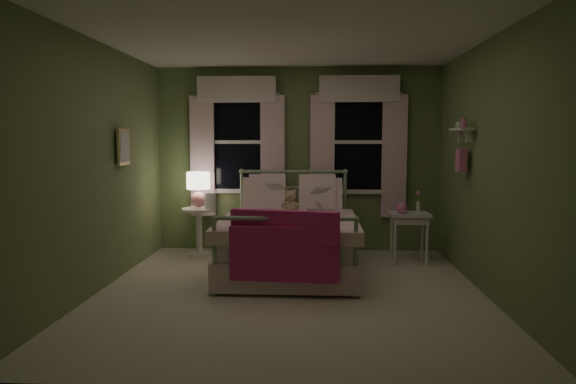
# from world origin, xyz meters

# --- Properties ---
(room_shell) EXTENTS (4.20, 4.20, 4.20)m
(room_shell) POSITION_xyz_m (0.00, 0.00, 1.30)
(room_shell) COLOR beige
(room_shell) RESTS_ON ground
(bed) EXTENTS (1.58, 2.04, 1.18)m
(bed) POSITION_xyz_m (-0.05, 0.84, 0.38)
(bed) COLOR white
(bed) RESTS_ON ground
(pink_throw) EXTENTS (1.10, 0.30, 0.71)m
(pink_throw) POSITION_xyz_m (-0.05, -0.18, 0.61)
(pink_throw) COLOR #D12873
(pink_throw) RESTS_ON bed
(child_left) EXTENTS (0.26, 0.19, 0.66)m
(child_left) POSITION_xyz_m (-0.33, 1.26, 0.90)
(child_left) COLOR #F7D1DD
(child_left) RESTS_ON bed
(child_right) EXTENTS (0.37, 0.32, 0.66)m
(child_right) POSITION_xyz_m (0.23, 1.26, 0.90)
(child_right) COLOR #F7D1DD
(child_right) RESTS_ON bed
(book_left) EXTENTS (0.22, 0.15, 0.26)m
(book_left) POSITION_xyz_m (-0.33, 1.01, 0.96)
(book_left) COLOR beige
(book_left) RESTS_ON child_left
(book_right) EXTENTS (0.22, 0.17, 0.26)m
(book_right) POSITION_xyz_m (0.23, 1.01, 0.92)
(book_right) COLOR beige
(book_right) RESTS_ON child_right
(teddy_bear) EXTENTS (0.23, 0.19, 0.31)m
(teddy_bear) POSITION_xyz_m (-0.05, 1.11, 0.79)
(teddy_bear) COLOR tan
(teddy_bear) RESTS_ON bed
(nightstand_left) EXTENTS (0.46, 0.46, 0.65)m
(nightstand_left) POSITION_xyz_m (-1.34, 1.67, 0.42)
(nightstand_left) COLOR white
(nightstand_left) RESTS_ON ground
(table_lamp) EXTENTS (0.31, 0.31, 0.48)m
(table_lamp) POSITION_xyz_m (-1.34, 1.67, 0.95)
(table_lamp) COLOR pink
(table_lamp) RESTS_ON nightstand_left
(book_nightstand) EXTENTS (0.22, 0.26, 0.02)m
(book_nightstand) POSITION_xyz_m (-1.24, 1.59, 0.66)
(book_nightstand) COLOR beige
(book_nightstand) RESTS_ON nightstand_left
(nightstand_right) EXTENTS (0.50, 0.40, 0.64)m
(nightstand_right) POSITION_xyz_m (1.46, 1.39, 0.55)
(nightstand_right) COLOR white
(nightstand_right) RESTS_ON ground
(pink_toy) EXTENTS (0.14, 0.20, 0.14)m
(pink_toy) POSITION_xyz_m (1.36, 1.39, 0.71)
(pink_toy) COLOR pink
(pink_toy) RESTS_ON nightstand_right
(bud_vase) EXTENTS (0.06, 0.06, 0.28)m
(bud_vase) POSITION_xyz_m (1.58, 1.44, 0.79)
(bud_vase) COLOR white
(bud_vase) RESTS_ON nightstand_right
(window_left) EXTENTS (1.34, 0.13, 1.96)m
(window_left) POSITION_xyz_m (-0.85, 2.03, 1.62)
(window_left) COLOR black
(window_left) RESTS_ON room_shell
(window_right) EXTENTS (1.34, 0.13, 1.96)m
(window_right) POSITION_xyz_m (0.85, 2.03, 1.62)
(window_right) COLOR black
(window_right) RESTS_ON room_shell
(wall_shelf) EXTENTS (0.15, 0.50, 0.60)m
(wall_shelf) POSITION_xyz_m (1.90, 0.70, 1.52)
(wall_shelf) COLOR white
(wall_shelf) RESTS_ON room_shell
(framed_picture) EXTENTS (0.03, 0.32, 0.42)m
(framed_picture) POSITION_xyz_m (-1.95, 0.60, 1.50)
(framed_picture) COLOR beige
(framed_picture) RESTS_ON room_shell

